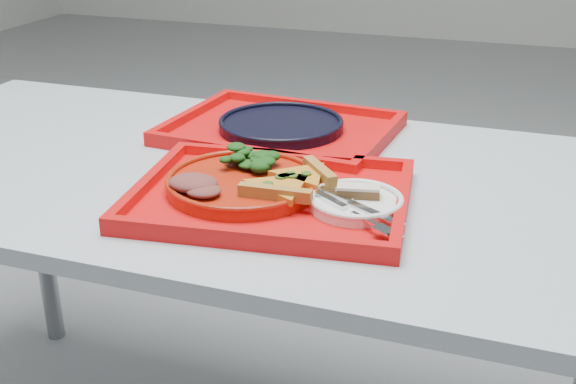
# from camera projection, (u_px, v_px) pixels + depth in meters

# --- Properties ---
(table) EXTENTS (1.60, 0.80, 0.75)m
(table) POSITION_uv_depth(u_px,v_px,m) (228.00, 204.00, 1.38)
(table) COLOR #9EA8B1
(table) RESTS_ON ground
(tray_main) EXTENTS (0.49, 0.40, 0.01)m
(tray_main) POSITION_uv_depth(u_px,v_px,m) (271.00, 199.00, 1.20)
(tray_main) COLOR red
(tray_main) RESTS_ON table
(tray_far) EXTENTS (0.47, 0.38, 0.01)m
(tray_far) POSITION_uv_depth(u_px,v_px,m) (281.00, 132.00, 1.52)
(tray_far) COLOR red
(tray_far) RESTS_ON table
(dinner_plate) EXTENTS (0.26, 0.26, 0.02)m
(dinner_plate) POSITION_uv_depth(u_px,v_px,m) (243.00, 185.00, 1.22)
(dinner_plate) COLOR #A91E0B
(dinner_plate) RESTS_ON tray_main
(side_plate) EXTENTS (0.15, 0.15, 0.01)m
(side_plate) POSITION_uv_depth(u_px,v_px,m) (356.00, 204.00, 1.15)
(side_plate) COLOR white
(side_plate) RESTS_ON tray_main
(navy_plate) EXTENTS (0.26, 0.26, 0.02)m
(navy_plate) POSITION_uv_depth(u_px,v_px,m) (281.00, 126.00, 1.51)
(navy_plate) COLOR black
(navy_plate) RESTS_ON tray_far
(pizza_slice_a) EXTENTS (0.13, 0.14, 0.02)m
(pizza_slice_a) POSITION_uv_depth(u_px,v_px,m) (281.00, 185.00, 1.17)
(pizza_slice_a) COLOR gold
(pizza_slice_a) RESTS_ON dinner_plate
(pizza_slice_b) EXTENTS (0.16, 0.16, 0.02)m
(pizza_slice_b) POSITION_uv_depth(u_px,v_px,m) (303.00, 174.00, 1.22)
(pizza_slice_b) COLOR gold
(pizza_slice_b) RESTS_ON dinner_plate
(salad_heap) EXTENTS (0.08, 0.07, 0.04)m
(salad_heap) POSITION_uv_depth(u_px,v_px,m) (250.00, 155.00, 1.27)
(salad_heap) COLOR black
(salad_heap) RESTS_ON dinner_plate
(meat_portion) EXTENTS (0.08, 0.07, 0.02)m
(meat_portion) POSITION_uv_depth(u_px,v_px,m) (193.00, 183.00, 1.17)
(meat_portion) COLOR brown
(meat_portion) RESTS_ON dinner_plate
(dessert_bar) EXTENTS (0.07, 0.04, 0.02)m
(dessert_bar) POSITION_uv_depth(u_px,v_px,m) (358.00, 191.00, 1.16)
(dessert_bar) COLOR #4D3119
(dessert_bar) RESTS_ON side_plate
(knife) EXTENTS (0.17, 0.11, 0.01)m
(knife) POSITION_uv_depth(u_px,v_px,m) (357.00, 204.00, 1.13)
(knife) COLOR silver
(knife) RESTS_ON side_plate
(fork) EXTENTS (0.16, 0.12, 0.01)m
(fork) POSITION_uv_depth(u_px,v_px,m) (352.00, 211.00, 1.10)
(fork) COLOR silver
(fork) RESTS_ON side_plate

